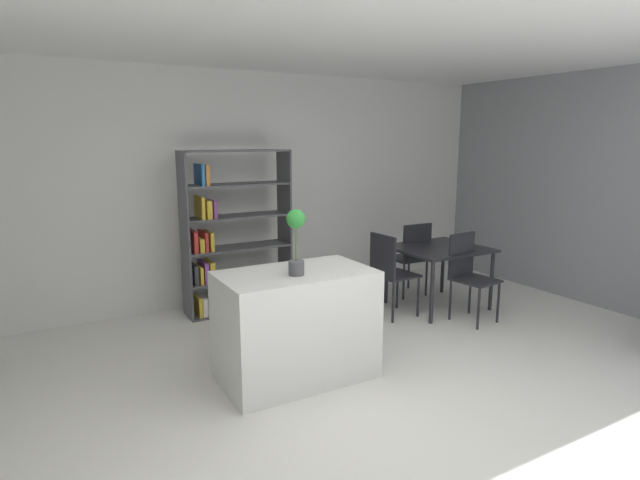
# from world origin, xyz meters

# --- Properties ---
(ground_plane) EXTENTS (10.34, 10.34, 0.00)m
(ground_plane) POSITION_xyz_m (0.00, 0.00, 0.00)
(ground_plane) COLOR silver
(ceiling_slab) EXTENTS (7.51, 6.30, 0.06)m
(ceiling_slab) POSITION_xyz_m (0.00, 0.00, 2.85)
(ceiling_slab) COLOR white
(ceiling_slab) RESTS_ON ground_plane
(back_partition) EXTENTS (7.51, 0.06, 2.82)m
(back_partition) POSITION_xyz_m (0.00, 3.12, 1.41)
(back_partition) COLOR silver
(back_partition) RESTS_ON ground_plane
(kitchen_island) EXTENTS (1.27, 0.74, 0.94)m
(kitchen_island) POSITION_xyz_m (-0.36, 0.77, 0.47)
(kitchen_island) COLOR silver
(kitchen_island) RESTS_ON ground_plane
(potted_plant_on_island) EXTENTS (0.15, 0.15, 0.53)m
(potted_plant_on_island) POSITION_xyz_m (-0.40, 0.67, 1.26)
(potted_plant_on_island) COLOR #4C4C51
(potted_plant_on_island) RESTS_ON kitchen_island
(open_bookshelf) EXTENTS (1.25, 0.37, 1.89)m
(open_bookshelf) POSITION_xyz_m (-0.29, 2.70, 0.87)
(open_bookshelf) COLOR #4C4C51
(open_bookshelf) RESTS_ON ground_plane
(dining_table) EXTENTS (1.05, 0.95, 0.74)m
(dining_table) POSITION_xyz_m (1.99, 1.60, 0.67)
(dining_table) COLOR #232328
(dining_table) RESTS_ON ground_plane
(dining_chair_far) EXTENTS (0.44, 0.44, 0.96)m
(dining_chair_far) POSITION_xyz_m (1.99, 2.10, 0.58)
(dining_chair_far) COLOR #232328
(dining_chair_far) RESTS_ON ground_plane
(dining_chair_island_side) EXTENTS (0.46, 0.44, 0.97)m
(dining_chair_island_side) POSITION_xyz_m (1.25, 1.60, 0.58)
(dining_chair_island_side) COLOR #232328
(dining_chair_island_side) RESTS_ON ground_plane
(dining_chair_near) EXTENTS (0.46, 0.49, 0.98)m
(dining_chair_near) POSITION_xyz_m (1.98, 1.11, 0.58)
(dining_chair_near) COLOR #232328
(dining_chair_near) RESTS_ON ground_plane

